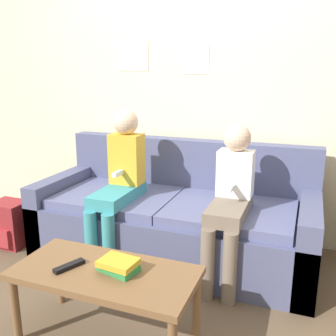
{
  "coord_description": "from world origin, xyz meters",
  "views": [
    {
      "loc": [
        0.92,
        -2.0,
        1.39
      ],
      "look_at": [
        0.0,
        0.42,
        0.73
      ],
      "focal_mm": 40.0,
      "sensor_mm": 36.0,
      "label": 1
    }
  ],
  "objects": [
    {
      "name": "couch",
      "position": [
        0.0,
        0.56,
        0.28
      ],
      "size": [
        2.09,
        0.88,
        0.86
      ],
      "color": "#4C5175",
      "rests_on": "ground_plane"
    },
    {
      "name": "person_right",
      "position": [
        0.47,
        0.35,
        0.6
      ],
      "size": [
        0.24,
        0.59,
        1.06
      ],
      "color": "#756656",
      "rests_on": "ground_plane"
    },
    {
      "name": "person_left",
      "position": [
        -0.36,
        0.36,
        0.63
      ],
      "size": [
        0.24,
        0.59,
        1.12
      ],
      "color": "teal",
      "rests_on": "ground_plane"
    },
    {
      "name": "book_stack",
      "position": [
        0.07,
        -0.48,
        0.44
      ],
      "size": [
        0.22,
        0.17,
        0.07
      ],
      "color": "#2D8442",
      "rests_on": "coffee_table"
    },
    {
      "name": "coffee_table",
      "position": [
        0.0,
        -0.5,
        0.36
      ],
      "size": [
        0.96,
        0.45,
        0.41
      ],
      "color": "brown",
      "rests_on": "ground_plane"
    },
    {
      "name": "backpack",
      "position": [
        -1.31,
        0.21,
        0.18
      ],
      "size": [
        0.28,
        0.26,
        0.37
      ],
      "color": "maroon",
      "rests_on": "ground_plane"
    },
    {
      "name": "ground_plane",
      "position": [
        0.0,
        0.0,
        0.0
      ],
      "size": [
        10.0,
        10.0,
        0.0
      ],
      "primitive_type": "plane",
      "color": "brown"
    },
    {
      "name": "wall_back",
      "position": [
        -0.0,
        1.09,
        1.3
      ],
      "size": [
        8.0,
        0.06,
        2.6
      ],
      "color": "beige",
      "rests_on": "ground_plane"
    },
    {
      "name": "tv_remote",
      "position": [
        -0.18,
        -0.54,
        0.42
      ],
      "size": [
        0.1,
        0.17,
        0.02
      ],
      "rotation": [
        0.0,
        0.0,
        -0.41
      ],
      "color": "black",
      "rests_on": "coffee_table"
    }
  ]
}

